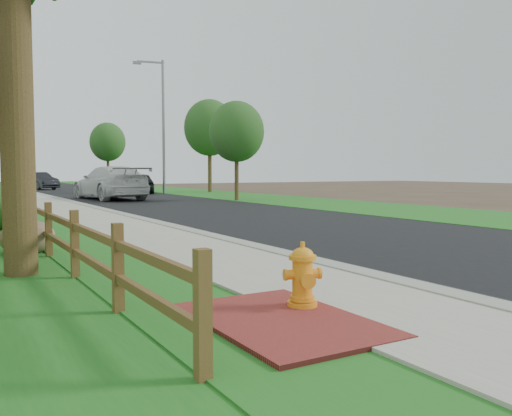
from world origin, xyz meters
TOP-DOWN VIEW (x-y plane):
  - ground at (0.00, 0.00)m, footprint 120.00×120.00m
  - road at (4.60, 35.00)m, footprint 8.00×90.00m
  - curb at (0.40, 35.00)m, footprint 0.40×90.00m
  - wet_gutter at (0.75, 35.00)m, footprint 0.50×90.00m
  - sidewalk at (-0.90, 35.00)m, footprint 2.20×90.00m
  - verge_far at (11.50, 35.00)m, footprint 6.00×90.00m
  - brick_patch at (-2.20, -1.00)m, footprint 1.60×2.40m
  - ranch_fence at (-3.60, 6.40)m, footprint 0.12×16.92m
  - fire_hydrant at (-1.70, -0.67)m, footprint 0.51×0.41m
  - white_suv at (3.12, 25.76)m, footprint 3.38×6.86m
  - dark_car_mid at (7.20, 32.87)m, footprint 2.70×4.73m
  - dark_car_far at (2.00, 45.19)m, footprint 3.01×4.92m
  - streetlight at (8.52, 31.87)m, footprint 2.22×0.60m
  - boulder at (-3.90, 5.88)m, footprint 1.12×0.87m
  - shrub_c at (-3.90, 11.19)m, footprint 2.23×2.23m
  - tree_near_right at (9.00, 21.08)m, footprint 3.10×3.10m
  - tree_mid_right at (12.50, 32.04)m, footprint 3.94×3.94m
  - tree_far_right at (9.00, 48.37)m, footprint 3.50×3.50m

SIDE VIEW (x-z plane):
  - ground at x=0.00m, z-range 0.00..0.00m
  - road at x=4.60m, z-range 0.00..0.02m
  - verge_far at x=11.50m, z-range 0.00..0.04m
  - wet_gutter at x=0.75m, z-range 0.02..0.02m
  - sidewalk at x=-0.90m, z-range 0.00..0.10m
  - brick_patch at x=-2.20m, z-range 0.00..0.11m
  - curb at x=0.40m, z-range 0.00..0.12m
  - boulder at x=-3.90m, z-range 0.00..0.72m
  - fire_hydrant at x=-1.70m, z-range 0.07..0.84m
  - ranch_fence at x=-3.60m, z-range 0.07..1.17m
  - shrub_c at x=-3.90m, z-range 0.00..1.35m
  - dark_car_mid at x=7.20m, z-range 0.02..1.54m
  - dark_car_far at x=2.00m, z-range 0.02..1.55m
  - white_suv at x=3.12m, z-range 0.02..1.94m
  - tree_near_right at x=9.00m, z-range 1.07..6.66m
  - tree_far_right at x=9.00m, z-range 1.29..7.74m
  - tree_mid_right at x=12.50m, z-range 1.39..8.52m
  - streetlight at x=8.52m, z-range 0.64..10.31m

